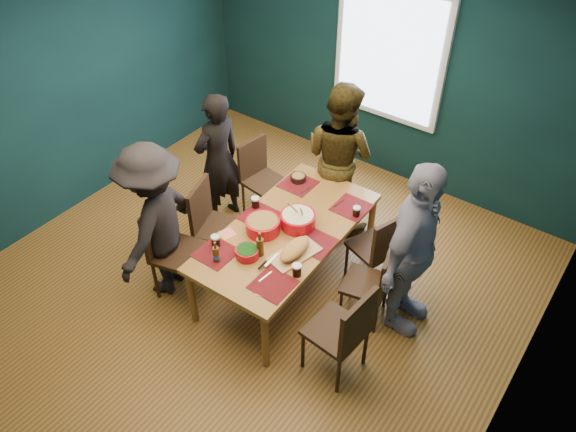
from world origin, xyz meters
name	(u,v)px	position (x,y,z in m)	size (l,w,h in m)	color
room	(269,158)	(0.00, 0.27, 1.37)	(5.01, 5.01, 2.71)	olive
dining_table	(287,235)	(0.27, 0.17, 0.67)	(1.02, 1.96, 0.74)	#A47631
chair_left_far	(259,172)	(-0.69, 0.94, 0.53)	(0.46, 0.46, 0.90)	#301E10
chair_left_mid	(211,219)	(-0.55, 0.00, 0.56)	(0.54, 0.54, 0.96)	#301E10
chair_left_near	(170,243)	(-0.60, -0.51, 0.59)	(0.56, 0.56, 1.02)	#301E10
chair_right_far	(381,245)	(0.99, 0.70, 0.53)	(0.52, 0.52, 0.91)	#301E10
chair_right_mid	(375,280)	(1.16, 0.30, 0.51)	(0.47, 0.47, 0.87)	#301E10
chair_right_near	(346,329)	(1.26, -0.38, 0.57)	(0.48, 0.48, 0.98)	#301E10
person_far_left	(218,160)	(-0.97, 0.60, 0.78)	(0.57, 0.37, 1.55)	black
person_back	(339,156)	(0.10, 1.34, 0.85)	(0.82, 0.64, 1.69)	black
person_right	(413,251)	(1.40, 0.44, 0.89)	(1.04, 0.43, 1.78)	white
person_near_left	(156,222)	(-0.71, -0.54, 0.82)	(1.06, 0.61, 1.64)	black
bowl_salad	(263,225)	(0.10, 0.02, 0.81)	(0.32, 0.32, 0.13)	red
bowl_dumpling	(298,220)	(0.32, 0.27, 0.81)	(0.33, 0.33, 0.31)	red
bowl_herbs	(247,252)	(0.20, -0.32, 0.79)	(0.21, 0.21, 0.09)	red
cutting_board	(295,250)	(0.53, -0.07, 0.79)	(0.34, 0.60, 0.13)	tan
small_bowl	(298,178)	(-0.08, 0.85, 0.77)	(0.16, 0.16, 0.07)	black
beer_bottle_a	(216,254)	(0.02, -0.53, 0.82)	(0.06, 0.06, 0.22)	#43270B
beer_bottle_b	(260,246)	(0.28, -0.24, 0.84)	(0.07, 0.07, 0.25)	#43270B
cola_glass_a	(216,241)	(-0.11, -0.39, 0.80)	(0.08, 0.08, 0.11)	black
cola_glass_b	(297,270)	(0.68, -0.25, 0.80)	(0.08, 0.08, 0.12)	black
cola_glass_c	(357,211)	(0.69, 0.72, 0.79)	(0.07, 0.07, 0.10)	black
cola_glass_d	(255,202)	(-0.17, 0.25, 0.80)	(0.08, 0.08, 0.11)	black
napkin_a	(321,238)	(0.60, 0.25, 0.74)	(0.13, 0.13, 0.00)	#FF886B
napkin_b	(227,234)	(-0.14, -0.21, 0.74)	(0.13, 0.13, 0.00)	#FF886B
napkin_c	(267,290)	(0.59, -0.54, 0.74)	(0.16, 0.16, 0.00)	#FF886B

